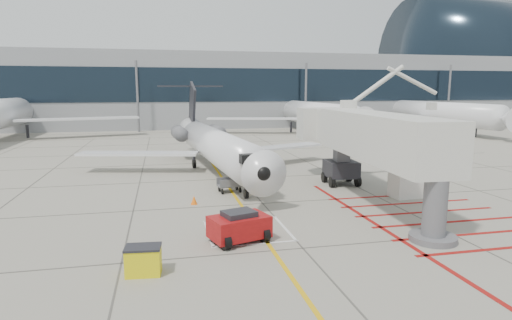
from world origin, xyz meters
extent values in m
plane|color=gray|center=(0.00, 0.00, 0.00)|extent=(260.00, 260.00, 0.00)
cone|color=orange|center=(-4.31, 4.77, 0.28)|extent=(0.40, 0.40, 0.56)
cone|color=orange|center=(-0.15, 7.59, 0.22)|extent=(0.32, 0.32, 0.45)
cube|color=gray|center=(10.00, 70.00, 7.00)|extent=(180.00, 28.00, 14.00)
cube|color=black|center=(10.00, 55.95, 8.00)|extent=(180.00, 0.10, 6.00)
camera|label=1|loc=(-6.13, -21.80, 7.21)|focal=30.00mm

